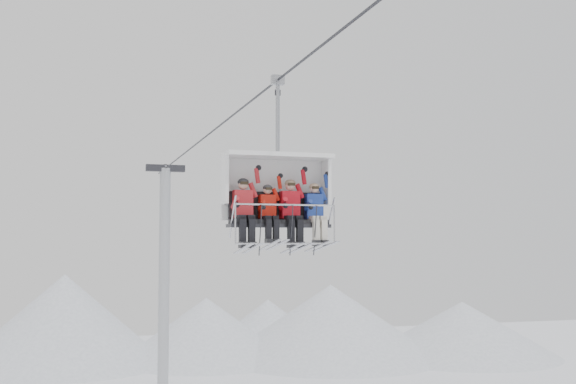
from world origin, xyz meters
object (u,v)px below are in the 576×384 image
object	(u,v)px
lift_tower_right	(164,315)
skier_center_right	(291,210)
chairlift_carrier	(276,190)
skier_center_left	(269,212)
skier_far_left	(244,209)
skier_far_right	(315,212)

from	to	relation	value
lift_tower_right	skier_center_right	distance (m)	21.79
chairlift_carrier	skier_center_left	size ratio (longest dim) A/B	2.36
lift_tower_right	skier_center_left	bearing A→B (deg)	-90.72
skier_far_left	skier_far_right	size ratio (longest dim) A/B	1.01
skier_far_left	skier_far_right	xyz separation A→B (m)	(1.72, -0.01, -0.03)
lift_tower_right	skier_far_right	size ratio (longest dim) A/B	7.99
skier_center_left	skier_center_right	distance (m)	0.55
lift_tower_right	skier_far_left	size ratio (longest dim) A/B	7.90
skier_center_left	skier_center_right	size ratio (longest dim) A/B	0.99
skier_center_left	skier_far_right	distance (m)	1.14
skier_far_left	skier_center_left	xyz separation A→B (m)	(0.58, -0.02, -0.06)
skier_far_left	skier_center_right	distance (m)	1.12
skier_center_left	chairlift_carrier	bearing A→B (deg)	50.16
skier_center_right	skier_far_right	world-z (taller)	skier_center_right
lift_tower_right	chairlift_carrier	bearing A→B (deg)	-90.00
skier_far_left	skier_far_right	distance (m)	1.72
lift_tower_right	skier_center_left	size ratio (longest dim) A/B	7.99
chairlift_carrier	skier_center_right	bearing A→B (deg)	-47.59
skier_center_left	skier_center_right	xyz separation A→B (m)	(0.54, 0.02, 0.06)
skier_center_left	lift_tower_right	bearing A→B (deg)	89.28
chairlift_carrier	skier_center_left	distance (m)	0.68
chairlift_carrier	skier_center_left	bearing A→B (deg)	-129.84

